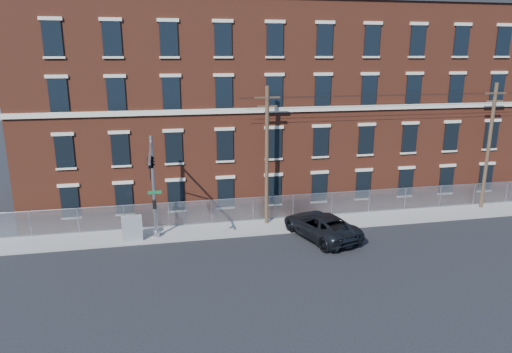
{
  "coord_description": "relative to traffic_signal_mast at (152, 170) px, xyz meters",
  "views": [
    {
      "loc": [
        -5.29,
        -25.92,
        12.23
      ],
      "look_at": [
        0.87,
        4.0,
        4.14
      ],
      "focal_mm": 32.5,
      "sensor_mm": 36.0,
      "label": 1
    }
  ],
  "objects": [
    {
      "name": "traffic_signal_mast",
      "position": [
        0.0,
        0.0,
        0.0
      ],
      "size": [
        0.9,
        6.75,
        7.0
      ],
      "color": "#9EA0A5",
      "rests_on": "ground"
    },
    {
      "name": "utility_pole_mid",
      "position": [
        26.0,
        3.42,
        -0.05
      ],
      "size": [
        1.8,
        0.28,
        10.0
      ],
      "color": "#4C3826",
      "rests_on": "ground"
    },
    {
      "name": "utility_cabinet",
      "position": [
        -1.56,
        2.02,
        -4.44
      ],
      "size": [
        1.38,
        0.78,
        1.66
      ],
      "primitive_type": "cube",
      "rotation": [
        0.0,
        0.0,
        0.09
      ],
      "color": "gray",
      "rests_on": "sidewalk"
    },
    {
      "name": "sidewalk",
      "position": [
        18.0,
        2.82,
        -5.33
      ],
      "size": [
        65.0,
        3.0,
        0.12
      ],
      "primitive_type": "cube",
      "color": "gray",
      "rests_on": "ground"
    },
    {
      "name": "chain_link_fence",
      "position": [
        18.0,
        4.12,
        -4.33
      ],
      "size": [
        59.06,
        0.06,
        1.85
      ],
      "color": "#A5A8AD",
      "rests_on": "ground"
    },
    {
      "name": "ground",
      "position": [
        6.0,
        -2.18,
        -5.39
      ],
      "size": [
        140.0,
        140.0,
        0.0
      ],
      "primitive_type": "plane",
      "color": "black",
      "rests_on": "ground"
    },
    {
      "name": "utility_pole_near",
      "position": [
        8.0,
        3.42,
        -0.05
      ],
      "size": [
        1.8,
        0.28,
        10.0
      ],
      "color": "#4C3826",
      "rests_on": "ground"
    },
    {
      "name": "mill_building",
      "position": [
        18.0,
        11.75,
        2.76
      ],
      "size": [
        55.3,
        14.32,
        16.3
      ],
      "color": "maroon",
      "rests_on": "ground"
    },
    {
      "name": "overhead_wires",
      "position": [
        26.0,
        3.42,
        3.73
      ],
      "size": [
        40.0,
        0.62,
        0.62
      ],
      "color": "black",
      "rests_on": "ground"
    },
    {
      "name": "pickup_truck",
      "position": [
        11.08,
        0.21,
        -4.52
      ],
      "size": [
        4.62,
        6.83,
        1.74
      ],
      "primitive_type": "imported",
      "rotation": [
        0.0,
        0.0,
        3.45
      ],
      "color": "black",
      "rests_on": "ground"
    }
  ]
}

